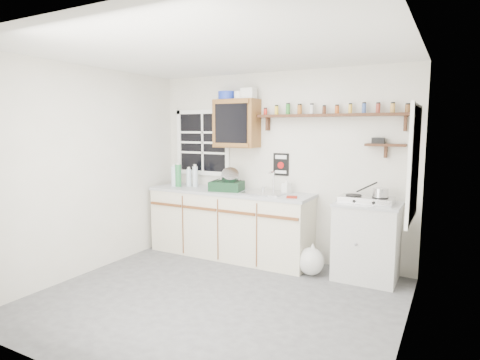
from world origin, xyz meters
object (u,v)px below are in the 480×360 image
at_px(main_cabinet, 229,223).
at_px(right_cabinet, 367,241).
at_px(spice_shelf, 330,114).
at_px(dish_rack, 228,183).
at_px(upper_cabinet, 237,124).
at_px(hotplate, 367,200).

bearing_deg(main_cabinet, right_cabinet, 0.79).
relative_size(spice_shelf, dish_rack, 4.00).
xyz_separation_m(upper_cabinet, dish_rack, (-0.04, -0.18, -0.80)).
bearing_deg(dish_rack, right_cabinet, -9.40).
bearing_deg(hotplate, dish_rack, -178.63).
bearing_deg(right_cabinet, dish_rack, -178.19).
bearing_deg(upper_cabinet, hotplate, -4.43).
xyz_separation_m(right_cabinet, upper_cabinet, (-1.80, 0.12, 1.37)).
bearing_deg(right_cabinet, upper_cabinet, 176.24).
bearing_deg(upper_cabinet, main_cabinet, -103.68).
bearing_deg(right_cabinet, spice_shelf, 160.37).
height_order(right_cabinet, dish_rack, dish_rack).
distance_m(right_cabinet, hotplate, 0.49).
relative_size(main_cabinet, spice_shelf, 1.21).
height_order(upper_cabinet, hotplate, upper_cabinet).
xyz_separation_m(upper_cabinet, hotplate, (1.79, -0.14, -0.88)).
distance_m(main_cabinet, hotplate, 1.88).
bearing_deg(spice_shelf, upper_cabinet, -176.89).
distance_m(main_cabinet, upper_cabinet, 1.37).
bearing_deg(upper_cabinet, spice_shelf, 3.11).
distance_m(right_cabinet, dish_rack, 1.93).
bearing_deg(upper_cabinet, dish_rack, -102.81).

